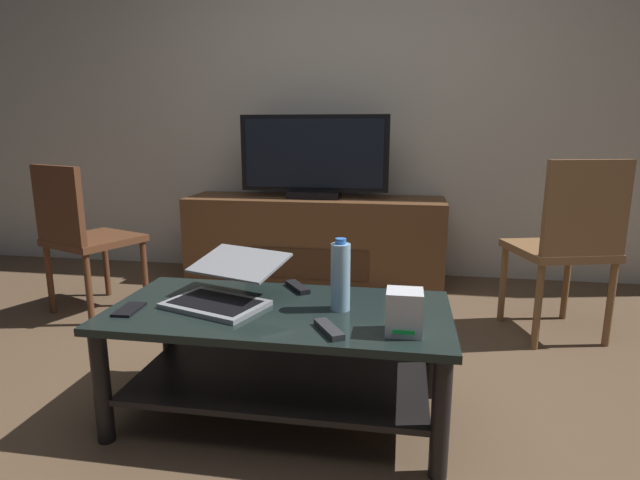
% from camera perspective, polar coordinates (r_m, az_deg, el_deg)
% --- Properties ---
extents(ground_plane, '(7.68, 7.68, 0.00)m').
position_cam_1_polar(ground_plane, '(2.01, -1.30, -19.92)').
color(ground_plane, brown).
extents(back_wall, '(6.40, 0.12, 2.80)m').
position_cam_1_polar(back_wall, '(3.84, 4.90, 17.19)').
color(back_wall, beige).
rests_on(back_wall, ground).
extents(coffee_table, '(1.24, 0.60, 0.44)m').
position_cam_1_polar(coffee_table, '(1.91, -4.57, -11.51)').
color(coffee_table, black).
rests_on(coffee_table, ground).
extents(media_cabinet, '(1.82, 0.49, 0.60)m').
position_cam_1_polar(media_cabinet, '(3.63, -0.61, 0.09)').
color(media_cabinet, brown).
rests_on(media_cabinet, ground).
extents(television, '(1.04, 0.20, 0.57)m').
position_cam_1_polar(television, '(3.53, -0.70, 9.20)').
color(television, black).
rests_on(television, media_cabinet).
extents(dining_chair, '(0.54, 0.54, 0.94)m').
position_cam_1_polar(dining_chair, '(2.83, 26.34, -0.07)').
color(dining_chair, brown).
rests_on(dining_chair, ground).
extents(side_chair, '(0.57, 0.57, 0.89)m').
position_cam_1_polar(side_chair, '(3.23, -25.48, 0.83)').
color(side_chair, '#59331E').
rests_on(side_chair, ground).
extents(laptop, '(0.46, 0.47, 0.17)m').
position_cam_1_polar(laptop, '(1.94, -10.67, -5.22)').
color(laptop, gray).
rests_on(laptop, coffee_table).
extents(router_box, '(0.12, 0.11, 0.14)m').
position_cam_1_polar(router_box, '(1.64, 9.53, -8.07)').
color(router_box, silver).
rests_on(router_box, coffee_table).
extents(water_bottle_near, '(0.07, 0.07, 0.26)m').
position_cam_1_polar(water_bottle_near, '(1.80, 2.33, -4.13)').
color(water_bottle_near, '#99C6E5').
rests_on(water_bottle_near, coffee_table).
extents(cell_phone, '(0.08, 0.14, 0.01)m').
position_cam_1_polar(cell_phone, '(1.95, -20.82, -7.37)').
color(cell_phone, black).
rests_on(cell_phone, coffee_table).
extents(tv_remote, '(0.13, 0.16, 0.02)m').
position_cam_1_polar(tv_remote, '(2.06, -2.57, -5.35)').
color(tv_remote, black).
rests_on(tv_remote, coffee_table).
extents(soundbar_remote, '(0.12, 0.16, 0.02)m').
position_cam_1_polar(soundbar_remote, '(1.64, 1.02, -10.08)').
color(soundbar_remote, '#2D2D30').
rests_on(soundbar_remote, coffee_table).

